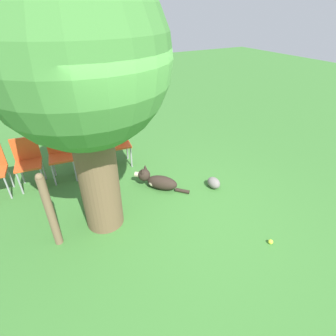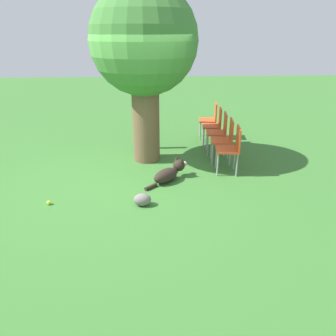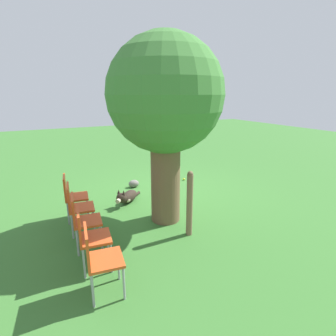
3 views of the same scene
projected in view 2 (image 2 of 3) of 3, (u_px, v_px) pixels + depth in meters
name	position (u px, v px, depth m)	size (l,w,h in m)	color
ground_plane	(126.00, 177.00, 6.20)	(30.00, 30.00, 0.00)	#38702D
oak_tree	(144.00, 45.00, 6.17)	(2.07, 2.07, 3.42)	brown
dog	(170.00, 173.00, 6.00)	(0.82, 0.77, 0.41)	#2D231C
fence_post	(142.00, 124.00, 7.48)	(0.11, 0.11, 1.17)	brown
red_chair_0	(232.00, 146.00, 6.19)	(0.47, 0.49, 0.91)	#D14C1E
red_chair_1	(225.00, 137.00, 6.71)	(0.47, 0.49, 0.91)	#D14C1E
red_chair_2	(220.00, 130.00, 7.23)	(0.47, 0.49, 0.91)	#D14C1E
red_chair_3	(215.00, 123.00, 7.75)	(0.47, 0.49, 0.91)	#D14C1E
red_chair_4	(211.00, 118.00, 8.26)	(0.47, 0.49, 0.91)	#D14C1E
tennis_ball	(49.00, 203.00, 5.19)	(0.07, 0.07, 0.07)	#CCE033
garden_rock	(142.00, 200.00, 5.15)	(0.28, 0.20, 0.20)	slate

